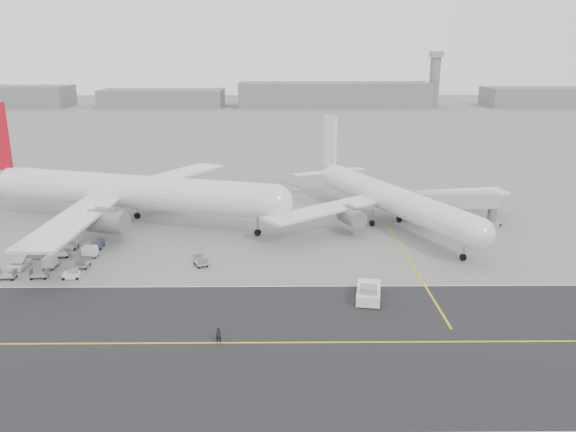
{
  "coord_description": "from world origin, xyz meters",
  "views": [
    {
      "loc": [
        9.98,
        -74.79,
        31.77
      ],
      "look_at": [
        10.83,
        12.0,
        6.11
      ],
      "focal_mm": 35.0,
      "sensor_mm": 36.0,
      "label": 1
    }
  ],
  "objects_px": {
    "control_tower": "(435,78)",
    "airliner_b": "(388,198)",
    "jet_bridge": "(455,202)",
    "airliner_a": "(127,191)",
    "ground_crew_a": "(219,336)",
    "pushback_tug": "(369,293)"
  },
  "relations": [
    {
      "from": "control_tower",
      "to": "jet_bridge",
      "type": "xyz_separation_m",
      "value": [
        -57.87,
        -238.87,
        -11.63
      ]
    },
    {
      "from": "control_tower",
      "to": "airliner_b",
      "type": "distance_m",
      "value": 248.55
    },
    {
      "from": "airliner_b",
      "to": "airliner_a",
      "type": "bearing_deg",
      "value": 155.16
    },
    {
      "from": "airliner_a",
      "to": "jet_bridge",
      "type": "bearing_deg",
      "value": -75.23
    },
    {
      "from": "pushback_tug",
      "to": "jet_bridge",
      "type": "height_order",
      "value": "jet_bridge"
    },
    {
      "from": "control_tower",
      "to": "airliner_b",
      "type": "relative_size",
      "value": 0.63
    },
    {
      "from": "airliner_a",
      "to": "jet_bridge",
      "type": "relative_size",
      "value": 3.59
    },
    {
      "from": "jet_bridge",
      "to": "airliner_a",
      "type": "bearing_deg",
      "value": 176.65
    },
    {
      "from": "pushback_tug",
      "to": "jet_bridge",
      "type": "xyz_separation_m",
      "value": [
        20.8,
        32.68,
        3.64
      ]
    },
    {
      "from": "pushback_tug",
      "to": "control_tower",
      "type": "bearing_deg",
      "value": 83.87
    },
    {
      "from": "control_tower",
      "to": "jet_bridge",
      "type": "relative_size",
      "value": 1.77
    },
    {
      "from": "airliner_a",
      "to": "airliner_b",
      "type": "xyz_separation_m",
      "value": [
        48.99,
        -0.59,
        -1.18
      ]
    },
    {
      "from": "pushback_tug",
      "to": "airliner_a",
      "type": "bearing_deg",
      "value": 150.1
    },
    {
      "from": "airliner_a",
      "to": "airliner_b",
      "type": "relative_size",
      "value": 1.27
    },
    {
      "from": "jet_bridge",
      "to": "ground_crew_a",
      "type": "height_order",
      "value": "jet_bridge"
    },
    {
      "from": "jet_bridge",
      "to": "control_tower",
      "type": "bearing_deg",
      "value": 74.25
    },
    {
      "from": "airliner_a",
      "to": "pushback_tug",
      "type": "relative_size",
      "value": 7.48
    },
    {
      "from": "airliner_b",
      "to": "ground_crew_a",
      "type": "relative_size",
      "value": 25.5
    },
    {
      "from": "control_tower",
      "to": "airliner_b",
      "type": "bearing_deg",
      "value": -106.44
    },
    {
      "from": "airliner_b",
      "to": "jet_bridge",
      "type": "relative_size",
      "value": 2.83
    },
    {
      "from": "pushback_tug",
      "to": "jet_bridge",
      "type": "relative_size",
      "value": 0.48
    },
    {
      "from": "airliner_b",
      "to": "ground_crew_a",
      "type": "xyz_separation_m",
      "value": [
        -26.99,
        -44.92,
        -4.28
      ]
    }
  ]
}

